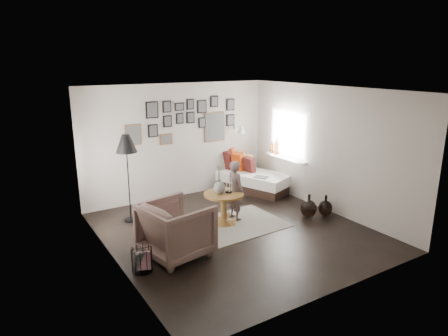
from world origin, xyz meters
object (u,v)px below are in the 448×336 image
vase (220,185)px  armchair (176,230)px  pedestal_table (224,209)px  daybed (247,176)px  magazine_basket (142,260)px  floor_lamp (126,147)px  child (235,190)px  demijohn_small (325,208)px  demijohn_large (309,209)px

vase → armchair: 1.53m
vase → armchair: vase is taller
vase → armchair: size_ratio=0.55×
pedestal_table → daybed: 2.22m
vase → magazine_basket: (-1.94, -0.95, -0.59)m
daybed → floor_lamp: floor_lamp is taller
pedestal_table → child: (0.30, 0.04, 0.32)m
magazine_basket → child: size_ratio=0.31×
armchair → floor_lamp: 2.11m
floor_lamp → child: bearing=-29.7°
daybed → demijohn_small: (0.33, -2.32, -0.15)m
floor_lamp → child: size_ratio=1.45×
magazine_basket → demijohn_large: (3.62, 0.25, 0.00)m
floor_lamp → magazine_basket: size_ratio=4.63×
daybed → child: child is taller
armchair → demijohn_large: armchair is taller
child → daybed: bearing=-45.1°
armchair → vase: bearing=-69.7°
armchair → demijohn_small: bearing=-101.5°
vase → demijohn_large: 1.91m
pedestal_table → demijohn_small: (1.95, -0.80, -0.11)m
pedestal_table → demijohn_small: bearing=-22.3°
vase → floor_lamp: floor_lamp is taller
daybed → child: 2.00m
magazine_basket → child: bearing=22.7°
daybed → magazine_basket: 4.39m
daybed → demijohn_small: bearing=-103.0°
daybed → magazine_basket: (-3.64, -2.45, -0.13)m
vase → child: 0.42m
pedestal_table → daybed: size_ratio=0.35×
magazine_basket → armchair: bearing=15.3°
pedestal_table → magazine_basket: 2.23m
vase → floor_lamp: bearing=143.8°
vase → demijohn_large: vase is taller
armchair → demijohn_large: bearing=-99.2°
armchair → demijohn_small: armchair is taller
pedestal_table → floor_lamp: size_ratio=0.44×
armchair → magazine_basket: armchair is taller
magazine_basket → child: (2.32, 0.97, 0.41)m
demijohn_small → vase: bearing=158.0°
magazine_basket → demijohn_small: 3.97m
pedestal_table → child: 0.44m
vase → demijohn_small: (2.03, -0.82, -0.61)m
pedestal_table → demijohn_small: 2.11m
magazine_basket → demijohn_large: 3.63m
daybed → armchair: daybed is taller
daybed → armchair: 3.75m
demijohn_small → floor_lamp: bearing=151.6°
floor_lamp → demijohn_small: bearing=-28.4°
pedestal_table → vase: 0.50m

